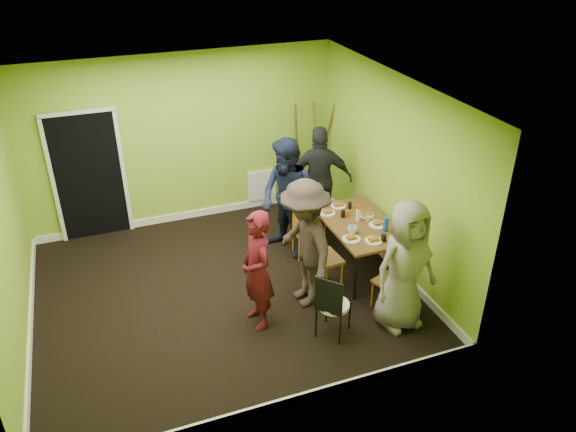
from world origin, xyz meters
name	(u,v)px	position (x,y,z in m)	size (l,w,h in m)	color
ground	(224,290)	(0.00, 0.00, 0.00)	(5.00, 5.00, 0.00)	black
room_walls	(217,228)	(-0.02, 0.04, 0.99)	(5.04, 4.54, 2.82)	#9BC131
dining_table	(360,226)	(2.00, -0.12, 0.70)	(0.90, 1.50, 0.75)	black
chair_left_far	(301,226)	(1.35, 0.47, 0.51)	(0.40, 0.40, 0.90)	orange
chair_left_near	(318,254)	(1.21, -0.45, 0.60)	(0.48, 0.48, 1.07)	orange
chair_back_end	(321,195)	(1.89, 1.01, 0.67)	(0.49, 0.54, 0.95)	orange
chair_front_end	(395,279)	(1.98, -1.18, 0.49)	(0.46, 0.46, 0.86)	orange
chair_bentwood	(332,303)	(1.00, -1.37, 0.50)	(0.49, 0.49, 0.90)	black
easel	(312,154)	(2.16, 2.02, 0.94)	(0.76, 0.72, 1.90)	brown
plate_near_left	(328,213)	(1.68, 0.29, 0.76)	(0.23, 0.23, 0.01)	white
plate_near_right	(351,239)	(1.68, -0.49, 0.76)	(0.25, 0.25, 0.01)	white
plate_far_back	(338,206)	(1.92, 0.44, 0.76)	(0.23, 0.23, 0.01)	white
plate_far_front	(373,241)	(1.94, -0.64, 0.76)	(0.24, 0.24, 0.01)	white
plate_wall_back	(366,216)	(2.18, 0.02, 0.76)	(0.21, 0.21, 0.01)	white
plate_wall_front	(378,225)	(2.20, -0.27, 0.76)	(0.26, 0.26, 0.01)	white
thermos	(358,214)	(2.01, -0.04, 0.85)	(0.07, 0.07, 0.20)	white
blue_bottle	(386,224)	(2.22, -0.45, 0.86)	(0.07, 0.07, 0.21)	#174CAE
orange_bottle	(348,213)	(1.94, 0.13, 0.79)	(0.04, 0.04, 0.08)	orange
glass_mid	(343,214)	(1.84, 0.11, 0.80)	(0.07, 0.07, 0.10)	black
glass_back	(350,205)	(2.05, 0.32, 0.80)	(0.06, 0.06, 0.10)	black
glass_front	(384,238)	(2.06, -0.68, 0.80)	(0.07, 0.07, 0.10)	black
cup_a	(353,230)	(1.77, -0.34, 0.80)	(0.14, 0.14, 0.11)	white
cup_b	(368,219)	(2.12, -0.12, 0.79)	(0.09, 0.09, 0.08)	white
person_standing	(257,271)	(0.25, -0.81, 0.79)	(0.58, 0.38, 1.59)	#510D16
person_left_far	(287,199)	(1.18, 0.62, 0.92)	(0.89, 0.69, 1.83)	#141A32
person_left_near	(305,244)	(0.96, -0.59, 0.89)	(1.15, 0.66, 1.78)	#302420
person_back_end	(320,180)	(1.92, 1.14, 0.88)	(1.03, 0.43, 1.76)	black
person_front_end	(405,266)	(1.92, -1.45, 0.87)	(0.85, 0.55, 1.73)	gray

